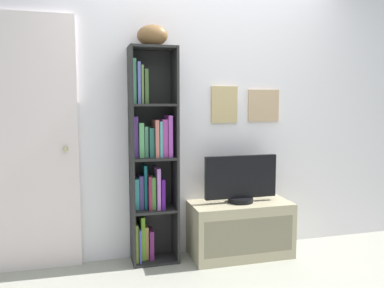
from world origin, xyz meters
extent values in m
cube|color=white|center=(0.00, 1.13, 1.25)|extent=(4.80, 0.06, 2.50)
cube|color=tan|center=(0.19, 1.09, 1.33)|extent=(0.24, 0.02, 0.33)
cube|color=#BDA98D|center=(0.19, 1.09, 1.33)|extent=(0.19, 0.01, 0.28)
cube|color=tan|center=(0.57, 1.09, 1.32)|extent=(0.30, 0.02, 0.29)
cube|color=#8DA7B5|center=(0.57, 1.09, 1.32)|extent=(0.25, 0.01, 0.24)
cube|color=#242424|center=(-0.66, 0.97, 0.90)|extent=(0.02, 0.26, 1.80)
cube|color=#242424|center=(-0.29, 0.97, 0.90)|extent=(0.02, 0.26, 1.80)
cube|color=#242424|center=(-0.48, 1.10, 0.90)|extent=(0.39, 0.01, 1.80)
cube|color=#242424|center=(-0.48, 0.97, 0.01)|extent=(0.35, 0.25, 0.02)
cube|color=#242424|center=(-0.48, 0.97, 0.45)|extent=(0.35, 0.25, 0.02)
cube|color=#242424|center=(-0.48, 0.97, 0.89)|extent=(0.35, 0.25, 0.02)
cube|color=#242424|center=(-0.48, 0.97, 1.33)|extent=(0.35, 0.25, 0.02)
cube|color=#242424|center=(-0.48, 0.97, 1.79)|extent=(0.35, 0.25, 0.02)
cube|color=olive|center=(-0.63, 0.99, 0.18)|extent=(0.02, 0.20, 0.32)
cube|color=#4A4FB9|center=(-0.61, 0.99, 0.16)|extent=(0.02, 0.20, 0.28)
cube|color=#70AF2C|center=(-0.58, 1.02, 0.21)|extent=(0.03, 0.15, 0.37)
cube|color=tan|center=(-0.54, 1.02, 0.16)|extent=(0.03, 0.13, 0.28)
cube|color=#6B2363|center=(-0.51, 1.01, 0.14)|extent=(0.04, 0.16, 0.25)
cube|color=teal|center=(-0.62, 1.02, 0.59)|extent=(0.04, 0.14, 0.26)
cube|color=#4E418C|center=(-0.58, 1.02, 0.60)|extent=(0.03, 0.13, 0.28)
cube|color=#16707D|center=(-0.55, 1.02, 0.65)|extent=(0.02, 0.14, 0.37)
cube|color=maroon|center=(-0.52, 0.99, 0.60)|extent=(0.03, 0.19, 0.28)
cube|color=#50A341|center=(-0.49, 1.01, 0.60)|extent=(0.03, 0.17, 0.27)
cube|color=#AF6DC0|center=(-0.45, 0.99, 0.64)|extent=(0.03, 0.20, 0.35)
cube|color=#461274|center=(-0.41, 0.99, 0.59)|extent=(0.03, 0.21, 0.26)
cube|color=#623896|center=(-0.63, 1.02, 1.07)|extent=(0.04, 0.14, 0.34)
cube|color=#64BC72|center=(-0.58, 1.01, 1.04)|extent=(0.04, 0.16, 0.28)
cube|color=#589A7C|center=(-0.54, 1.02, 1.03)|extent=(0.03, 0.15, 0.25)
cube|color=#275F56|center=(-0.50, 1.00, 1.02)|extent=(0.04, 0.18, 0.24)
cube|color=#C06A5E|center=(-0.46, 0.99, 1.06)|extent=(0.03, 0.20, 0.31)
cube|color=#49A3AA|center=(-0.43, 0.99, 1.05)|extent=(0.02, 0.21, 0.30)
cube|color=#AA4295|center=(-0.39, 0.99, 1.06)|extent=(0.04, 0.19, 0.31)
cube|color=#AA4ABA|center=(-0.35, 0.99, 1.07)|extent=(0.03, 0.21, 0.34)
cube|color=#61C08F|center=(-0.63, 1.01, 1.52)|extent=(0.03, 0.16, 0.36)
cube|color=#5F64B5|center=(-0.60, 1.00, 1.51)|extent=(0.02, 0.18, 0.33)
cube|color=olive|center=(-0.57, 1.00, 1.50)|extent=(0.02, 0.18, 0.31)
cube|color=#3D5B2C|center=(-0.54, 0.99, 1.48)|extent=(0.03, 0.19, 0.28)
ellipsoid|color=brown|center=(-0.48, 0.97, 1.89)|extent=(0.29, 0.24, 0.17)
cube|color=tan|center=(0.27, 0.89, 0.24)|extent=(0.88, 0.41, 0.48)
cube|color=#7A725B|center=(0.27, 0.69, 0.24)|extent=(0.79, 0.01, 0.31)
cylinder|color=black|center=(0.27, 0.89, 0.50)|extent=(0.22, 0.22, 0.04)
cube|color=black|center=(0.27, 0.89, 0.71)|extent=(0.65, 0.04, 0.37)
cube|color=silver|center=(0.27, 0.88, 0.71)|extent=(0.61, 0.01, 0.33)
cube|color=silver|center=(-1.50, 1.08, 1.02)|extent=(0.84, 0.04, 2.05)
cube|color=beige|center=(-1.50, 1.06, 1.43)|extent=(0.54, 0.01, 0.74)
cube|color=beige|center=(-1.50, 1.06, 0.57)|extent=(0.54, 0.01, 0.74)
sphere|color=tan|center=(-1.18, 1.03, 0.98)|extent=(0.04, 0.04, 0.04)
camera|label=1|loc=(-1.02, -2.23, 1.36)|focal=36.59mm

